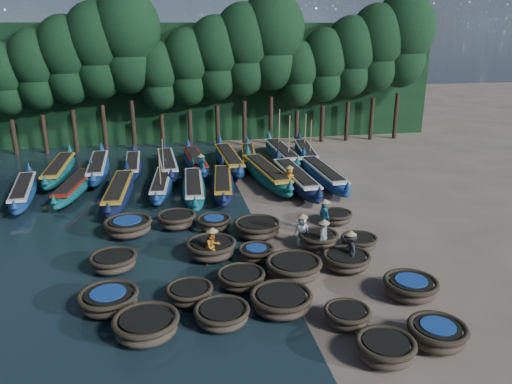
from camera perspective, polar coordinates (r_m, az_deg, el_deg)
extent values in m
plane|color=gray|center=(24.02, 0.97, -5.54)|extent=(120.00, 120.00, 0.00)
cube|color=black|center=(45.44, -5.17, 12.41)|extent=(40.00, 3.00, 10.00)
ellipsoid|color=#4D4030|center=(16.48, 14.53, -17.23)|extent=(2.05, 2.05, 0.65)
torus|color=#332B1E|center=(16.30, 14.62, -16.35)|extent=(1.88, 1.88, 0.20)
cylinder|color=black|center=(16.28, 14.64, -16.24)|extent=(1.41, 1.41, 0.06)
ellipsoid|color=#4D4030|center=(17.57, 19.96, -15.28)|extent=(2.18, 2.18, 0.69)
torus|color=#332B1E|center=(17.40, 20.08, -14.39)|extent=(1.94, 1.94, 0.21)
cylinder|color=black|center=(17.37, 20.09, -14.28)|extent=(1.45, 1.45, 0.06)
cylinder|color=#1A4193|center=(17.35, 20.11, -14.16)|extent=(1.12, 1.12, 0.04)
ellipsoid|color=#4D4030|center=(17.36, -12.42, -14.95)|extent=(2.35, 2.35, 0.69)
torus|color=#332B1E|center=(17.18, -12.50, -14.05)|extent=(2.22, 2.22, 0.21)
cylinder|color=black|center=(17.16, -12.51, -13.93)|extent=(1.69, 1.69, 0.06)
ellipsoid|color=#4D4030|center=(17.68, -3.91, -14.03)|extent=(2.30, 2.30, 0.59)
torus|color=#332B1E|center=(17.54, -3.93, -13.27)|extent=(1.95, 1.95, 0.18)
cylinder|color=black|center=(17.52, -3.93, -13.17)|extent=(1.49, 1.49, 0.05)
ellipsoid|color=#4D4030|center=(18.33, 2.90, -12.57)|extent=(2.42, 2.42, 0.67)
torus|color=#332B1E|center=(18.17, 2.91, -11.73)|extent=(2.28, 2.28, 0.20)
cylinder|color=black|center=(18.15, 2.92, -11.62)|extent=(1.74, 1.74, 0.06)
ellipsoid|color=#4D4030|center=(17.86, 10.35, -13.96)|extent=(1.64, 1.64, 0.58)
torus|color=#332B1E|center=(17.72, 10.41, -13.22)|extent=(1.63, 1.63, 0.18)
cylinder|color=black|center=(17.70, 10.41, -13.13)|extent=(1.22, 1.22, 0.05)
ellipsoid|color=#4D4030|center=(20.03, 17.22, -10.59)|extent=(2.14, 2.14, 0.66)
torus|color=#332B1E|center=(19.88, 17.31, -9.80)|extent=(2.09, 2.09, 0.20)
cylinder|color=black|center=(19.86, 17.32, -9.70)|extent=(1.58, 1.58, 0.06)
cylinder|color=#1A4193|center=(19.84, 17.33, -9.60)|extent=(1.22, 1.22, 0.04)
ellipsoid|color=#4D4030|center=(19.13, -16.46, -11.99)|extent=(2.60, 2.60, 0.65)
torus|color=#332B1E|center=(18.98, -16.54, -11.18)|extent=(2.19, 2.19, 0.20)
cylinder|color=black|center=(18.96, -16.56, -11.08)|extent=(1.67, 1.67, 0.06)
cylinder|color=#1A4193|center=(18.94, -16.57, -10.98)|extent=(1.28, 1.28, 0.04)
ellipsoid|color=#4D4030|center=(19.06, -7.60, -11.59)|extent=(1.99, 1.99, 0.57)
torus|color=#332B1E|center=(18.93, -7.63, -10.89)|extent=(1.78, 1.78, 0.17)
cylinder|color=black|center=(18.91, -7.63, -10.80)|extent=(1.34, 1.34, 0.05)
ellipsoid|color=#4D4030|center=(19.92, -1.72, -10.02)|extent=(2.37, 2.37, 0.56)
torus|color=#332B1E|center=(19.79, -1.73, -9.35)|extent=(1.92, 1.92, 0.17)
cylinder|color=black|center=(19.78, -1.73, -9.26)|extent=(1.47, 1.47, 0.05)
ellipsoid|color=#4D4030|center=(20.53, 4.31, -8.89)|extent=(2.35, 2.35, 0.72)
torus|color=#332B1E|center=(20.37, 4.34, -8.04)|extent=(2.31, 2.31, 0.22)
cylinder|color=black|center=(20.36, 4.34, -7.93)|extent=(1.76, 1.76, 0.07)
ellipsoid|color=#4D4030|center=(21.56, 10.28, -7.90)|extent=(1.98, 1.98, 0.62)
torus|color=#332B1E|center=(21.44, 10.32, -7.20)|extent=(2.04, 2.04, 0.19)
cylinder|color=black|center=(21.42, 10.33, -7.11)|extent=(1.56, 1.56, 0.06)
ellipsoid|color=#4D4030|center=(21.92, -15.98, -7.85)|extent=(1.88, 1.88, 0.64)
torus|color=#332B1E|center=(21.80, -16.05, -7.15)|extent=(2.00, 2.00, 0.19)
cylinder|color=black|center=(21.78, -16.05, -7.06)|extent=(1.51, 1.51, 0.06)
ellipsoid|color=#4D4030|center=(22.24, -5.15, -6.67)|extent=(2.75, 2.75, 0.71)
torus|color=#332B1E|center=(22.10, -5.18, -5.88)|extent=(2.26, 2.26, 0.22)
cylinder|color=black|center=(22.08, -5.18, -5.78)|extent=(1.72, 1.72, 0.06)
ellipsoid|color=#4D4030|center=(21.91, 0.02, -7.19)|extent=(1.56, 1.56, 0.57)
torus|color=#332B1E|center=(21.80, 0.02, -6.55)|extent=(1.61, 1.61, 0.17)
cylinder|color=black|center=(21.78, 0.02, -6.46)|extent=(1.20, 1.20, 0.05)
cylinder|color=#1A4193|center=(21.77, 0.02, -6.38)|extent=(0.92, 0.92, 0.03)
ellipsoid|color=#4D4030|center=(23.27, 7.12, -5.61)|extent=(1.95, 1.95, 0.67)
torus|color=#332B1E|center=(23.14, 7.15, -4.90)|extent=(1.88, 1.88, 0.20)
cylinder|color=black|center=(23.12, 7.15, -4.81)|extent=(1.41, 1.41, 0.06)
ellipsoid|color=#4D4030|center=(23.40, 11.68, -5.83)|extent=(1.87, 1.87, 0.60)
torus|color=#332B1E|center=(23.28, 11.72, -5.20)|extent=(1.70, 1.70, 0.18)
cylinder|color=black|center=(23.27, 11.73, -5.12)|extent=(1.27, 1.27, 0.05)
ellipsoid|color=#4D4030|center=(25.22, -14.40, -4.05)|extent=(2.90, 2.90, 0.72)
torus|color=#332B1E|center=(25.10, -14.46, -3.33)|extent=(2.36, 2.36, 0.22)
cylinder|color=black|center=(25.08, -14.47, -3.24)|extent=(1.79, 1.79, 0.07)
cylinder|color=#1A4193|center=(25.07, -14.48, -3.15)|extent=(1.38, 1.38, 0.04)
ellipsoid|color=#4D4030|center=(25.64, -9.06, -3.35)|extent=(2.40, 2.40, 0.68)
torus|color=#332B1E|center=(25.52, -9.10, -2.68)|extent=(2.01, 2.01, 0.21)
cylinder|color=black|center=(25.51, -9.10, -2.60)|extent=(1.51, 1.51, 0.06)
ellipsoid|color=#4D4030|center=(25.11, -4.82, -3.73)|extent=(1.68, 1.68, 0.62)
torus|color=#332B1E|center=(25.00, -4.84, -3.11)|extent=(1.76, 1.76, 0.19)
cylinder|color=black|center=(24.98, -4.84, -3.03)|extent=(1.32, 1.32, 0.06)
cylinder|color=#1A4193|center=(24.97, -4.84, -2.95)|extent=(1.02, 1.02, 0.04)
ellipsoid|color=#4D4030|center=(24.27, 0.13, -4.35)|extent=(2.53, 2.53, 0.72)
torus|color=#332B1E|center=(24.14, 0.13, -3.62)|extent=(2.32, 2.32, 0.22)
cylinder|color=black|center=(24.12, 0.13, -3.52)|extent=(1.76, 1.76, 0.07)
ellipsoid|color=#4D4030|center=(26.20, 9.12, -2.99)|extent=(1.73, 1.73, 0.58)
torus|color=#332B1E|center=(26.10, 9.15, -2.43)|extent=(1.70, 1.70, 0.18)
cylinder|color=black|center=(26.09, 9.15, -2.35)|extent=(1.28, 1.28, 0.05)
ellipsoid|color=navy|center=(32.29, -25.04, -0.05)|extent=(2.26, 7.62, 0.94)
cone|color=navy|center=(35.62, -24.56, 2.67)|extent=(0.41, 0.41, 0.56)
cone|color=navy|center=(28.67, -25.95, -1.21)|extent=(0.41, 0.41, 0.47)
cube|color=silver|center=(32.18, -25.14, 0.61)|extent=(1.69, 5.89, 0.11)
cube|color=black|center=(32.16, -25.16, 0.74)|extent=(1.35, 5.12, 0.09)
ellipsoid|color=#0F5857|center=(32.06, -19.94, 0.46)|extent=(2.46, 7.47, 0.92)
cone|color=#0F5857|center=(35.18, -18.33, 3.20)|extent=(0.40, 0.40, 0.55)
cone|color=#0F5857|center=(28.69, -22.17, -0.72)|extent=(0.40, 0.40, 0.46)
cube|color=maroon|center=(31.95, -20.02, 1.12)|extent=(1.85, 5.78, 0.11)
cube|color=black|center=(31.93, -20.03, 1.24)|extent=(1.49, 5.02, 0.09)
ellipsoid|color=#0E1135|center=(30.12, -15.38, -0.11)|extent=(1.99, 8.21, 1.02)
cone|color=#0E1135|center=(33.69, -14.59, 3.09)|extent=(0.45, 0.45, 0.61)
cone|color=#0E1135|center=(26.22, -16.62, -1.60)|extent=(0.45, 0.45, 0.51)
cube|color=gold|center=(29.99, -15.45, 0.66)|extent=(1.48, 6.36, 0.12)
cube|color=black|center=(29.97, -15.46, 0.81)|extent=(1.15, 5.53, 0.10)
ellipsoid|color=navy|center=(31.19, -10.75, 0.76)|extent=(1.94, 7.24, 0.89)
cone|color=navy|center=(34.36, -10.33, 3.45)|extent=(0.39, 0.39, 0.54)
cone|color=navy|center=(27.73, -11.40, -0.38)|extent=(0.39, 0.39, 0.45)
cube|color=silver|center=(31.08, -10.79, 1.42)|extent=(1.45, 5.61, 0.11)
cube|color=black|center=(31.06, -10.80, 1.54)|extent=(1.14, 4.87, 0.09)
cylinder|color=#997F4C|center=(31.81, -10.58, 3.80)|extent=(0.06, 0.21, 2.50)
cylinder|color=#997F4C|center=(29.49, -10.95, 2.62)|extent=(0.06, 0.21, 2.50)
plane|color=red|center=(29.21, -10.82, 4.68)|extent=(0.00, 0.31, 0.31)
ellipsoid|color=#0F5857|center=(30.13, -7.11, 0.38)|extent=(1.79, 7.79, 0.97)
cone|color=#0F5857|center=(33.56, -7.28, 3.39)|extent=(0.43, 0.43, 0.58)
cone|color=#0F5857|center=(26.37, -7.00, -0.95)|extent=(0.43, 0.43, 0.48)
cube|color=silver|center=(30.01, -7.14, 1.12)|extent=(1.32, 6.03, 0.12)
cube|color=black|center=(29.98, -7.15, 1.26)|extent=(1.02, 5.25, 0.10)
ellipsoid|color=#0E1135|center=(30.69, -3.79, 0.81)|extent=(2.24, 7.66, 0.94)
cone|color=#0E1135|center=(34.06, -3.86, 3.67)|extent=(0.42, 0.42, 0.57)
cone|color=#0E1135|center=(27.02, -3.75, -0.42)|extent=(0.42, 0.42, 0.47)
cube|color=gold|center=(30.58, -3.81, 1.52)|extent=(1.67, 5.93, 0.11)
cube|color=black|center=(30.55, -3.81, 1.65)|extent=(1.33, 5.15, 0.09)
ellipsoid|color=#0F5857|center=(32.45, 1.18, 1.99)|extent=(2.56, 9.03, 1.11)
cone|color=#0F5857|center=(36.27, -0.96, 4.95)|extent=(0.49, 0.49, 0.67)
cone|color=#0F5857|center=(28.34, 3.93, 0.89)|extent=(0.49, 0.49, 0.56)
cube|color=gold|center=(32.32, 1.18, 2.78)|extent=(1.91, 6.99, 0.13)
cube|color=black|center=(32.29, 1.19, 2.93)|extent=(1.52, 6.07, 0.11)
ellipsoid|color=#0E1135|center=(31.50, 4.57, 1.39)|extent=(1.93, 8.76, 1.09)
cone|color=#0E1135|center=(35.23, 2.52, 4.48)|extent=(0.48, 0.48, 0.65)
cone|color=#0E1135|center=(27.49, 7.27, 0.15)|extent=(0.48, 0.48, 0.54)
cube|color=silver|center=(31.37, 4.59, 2.19)|extent=(1.42, 6.79, 0.13)
cube|color=black|center=(31.35, 4.60, 2.34)|extent=(1.09, 5.91, 0.11)
ellipsoid|color=navy|center=(32.63, 7.66, 1.86)|extent=(1.76, 8.42, 1.05)
cone|color=navy|center=(36.18, 5.50, 4.71)|extent=(0.46, 0.46, 0.63)
cone|color=navy|center=(28.83, 10.46, 0.77)|extent=(0.46, 0.46, 0.52)
cube|color=silver|center=(32.51, 7.69, 2.60)|extent=(1.30, 6.52, 0.13)
cube|color=black|center=(32.49, 7.69, 2.74)|extent=(0.99, 5.68, 0.10)
ellipsoid|color=#0F5857|center=(36.01, -21.55, 2.28)|extent=(1.65, 8.28, 1.03)
cone|color=#0F5857|center=(39.67, -20.57, 4.81)|extent=(0.45, 0.45, 0.62)
cone|color=#0F5857|center=(32.08, -23.03, 1.35)|extent=(0.45, 0.45, 0.52)
cube|color=gold|center=(35.90, -21.63, 2.94)|extent=(1.21, 6.41, 0.12)
cube|color=black|center=(35.88, -21.65, 3.07)|extent=(0.92, 5.58, 0.10)
ellipsoid|color=navy|center=(35.73, -17.60, 2.58)|extent=(1.73, 8.18, 1.02)
cone|color=navy|center=(39.40, -17.29, 5.05)|extent=(0.45, 0.45, 0.61)
cone|color=navy|center=(31.76, -18.21, 1.73)|extent=(0.45, 0.45, 0.51)
cube|color=silver|center=(35.62, -17.67, 3.24)|extent=(1.28, 6.33, 0.12)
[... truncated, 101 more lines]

